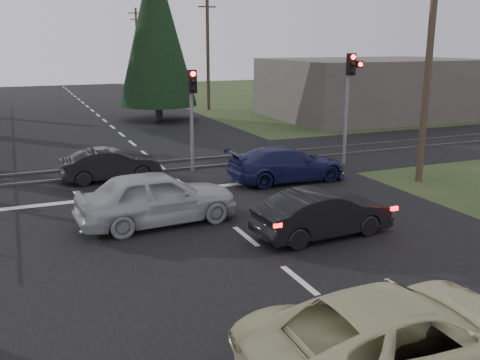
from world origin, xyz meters
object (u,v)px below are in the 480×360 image
traffic_signal_right (350,87)px  cream_coupe (403,337)px  blue_sedan (287,164)px  dark_hatchback (323,214)px  utility_pole_mid (208,48)px  silver_car (157,198)px  utility_pole_far (137,46)px  utility_pole_near (429,54)px  dark_car_far (111,165)px  traffic_signal_center (192,103)px

traffic_signal_right → cream_coupe: 15.59m
blue_sedan → dark_hatchback: bearing=162.7°
dark_hatchback → blue_sedan: (1.87, 5.67, 0.02)m
utility_pole_mid → dark_hatchback: size_ratio=2.32×
dark_hatchback → traffic_signal_right: bearing=-42.0°
silver_car → cream_coupe: bearing=-173.3°
blue_sedan → cream_coupe: bearing=161.7°
blue_sedan → silver_car: bearing=117.8°
utility_pole_mid → utility_pole_far: (0.00, 25.00, 0.00)m
utility_pole_far → utility_pole_near: bearing=-90.0°
traffic_signal_right → blue_sedan: (-3.74, -1.57, -2.65)m
traffic_signal_right → utility_pole_near: size_ratio=0.52×
utility_pole_far → cream_coupe: bearing=-98.5°
utility_pole_far → dark_car_far: size_ratio=2.44×
utility_pole_near → dark_hatchback: utility_pole_near is taller
dark_car_far → traffic_signal_right: bearing=-98.2°
utility_pole_near → silver_car: utility_pole_near is taller
utility_pole_mid → cream_coupe: (-8.78, -33.75, -4.01)m
traffic_signal_right → utility_pole_far: utility_pole_far is taller
traffic_signal_right → cream_coupe: traffic_signal_right is taller
utility_pole_far → cream_coupe: utility_pole_far is taller
traffic_signal_right → dark_hatchback: bearing=-127.8°
utility_pole_far → dark_hatchback: (-6.56, -52.77, -4.09)m
traffic_signal_center → cream_coupe: size_ratio=0.79×
utility_pole_mid → traffic_signal_center: bearing=-111.2°
traffic_signal_right → blue_sedan: 4.85m
utility_pole_far → cream_coupe: size_ratio=1.74×
utility_pole_mid → cream_coupe: utility_pole_mid is taller
traffic_signal_center → blue_sedan: bearing=-44.6°
utility_pole_far → silver_car: 51.23m
utility_pole_far → blue_sedan: 47.50m
utility_pole_far → dark_hatchback: utility_pole_far is taller
traffic_signal_center → dark_car_far: (-3.32, -0.04, -2.20)m
utility_pole_near → blue_sedan: bearing=157.9°
cream_coupe → dark_hatchback: bearing=-19.4°
traffic_signal_right → silver_car: bearing=-154.8°
utility_pole_mid → utility_pole_near: bearing=-90.0°
cream_coupe → dark_car_far: size_ratio=1.40×
dark_car_far → blue_sedan: bearing=-115.5°
traffic_signal_right → cream_coupe: bearing=-120.6°
utility_pole_far → silver_car: (-10.44, -50.00, -3.94)m
utility_pole_mid → utility_pole_far: size_ratio=1.00×
blue_sedan → dark_car_far: (-6.13, 2.73, -0.05)m
utility_pole_far → cream_coupe: (-8.78, -58.75, -4.01)m
utility_pole_near → traffic_signal_right: bearing=105.3°
dark_car_far → utility_pole_far: bearing=-15.2°
traffic_signal_right → blue_sedan: traffic_signal_right is taller
utility_pole_near → silver_car: size_ratio=1.94×
blue_sedan → dark_car_far: 6.71m
utility_pole_far → utility_pole_mid: bearing=-90.0°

